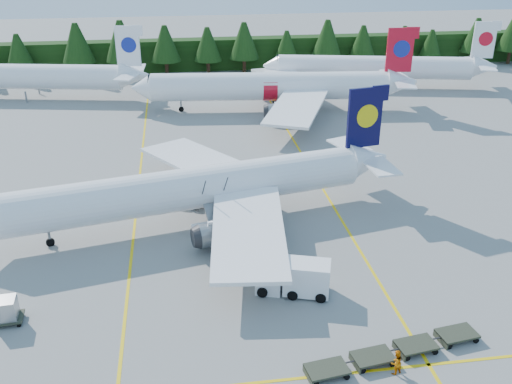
{
  "coord_description": "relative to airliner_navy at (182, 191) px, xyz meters",
  "views": [
    {
      "loc": [
        -9.33,
        -33.1,
        25.97
      ],
      "look_at": [
        -2.43,
        14.74,
        3.5
      ],
      "focal_mm": 40.0,
      "sensor_mm": 36.0,
      "label": 1
    }
  ],
  "objects": [
    {
      "name": "ground",
      "position": [
        9.31,
        -16.01,
        -3.51
      ],
      "size": [
        320.0,
        320.0,
        0.0
      ],
      "primitive_type": "plane",
      "color": "gray",
      "rests_on": "ground"
    },
    {
      "name": "taxi_stripe_a",
      "position": [
        -4.69,
        3.99,
        -3.5
      ],
      "size": [
        0.25,
        120.0,
        0.01
      ],
      "primitive_type": "cube",
      "color": "yellow",
      "rests_on": "ground"
    },
    {
      "name": "taxi_stripe_b",
      "position": [
        15.31,
        3.99,
        -3.5
      ],
      "size": [
        0.25,
        120.0,
        0.01
      ],
      "primitive_type": "cube",
      "color": "yellow",
      "rests_on": "ground"
    },
    {
      "name": "taxi_stripe_cross",
      "position": [
        9.31,
        -22.01,
        -3.5
      ],
      "size": [
        80.0,
        0.25,
        0.01
      ],
      "primitive_type": "cube",
      "color": "yellow",
      "rests_on": "ground"
    },
    {
      "name": "treeline_hedge",
      "position": [
        9.31,
        65.99,
        -0.51
      ],
      "size": [
        220.0,
        4.0,
        6.0
      ],
      "primitive_type": "cube",
      "color": "black",
      "rests_on": "ground"
    },
    {
      "name": "airliner_navy",
      "position": [
        0.0,
        0.0,
        0.0
      ],
      "size": [
        39.66,
        32.31,
        11.66
      ],
      "rotation": [
        0.0,
        0.0,
        0.21
      ],
      "color": "white",
      "rests_on": "ground"
    },
    {
      "name": "airliner_red",
      "position": [
        13.68,
        36.01,
        0.23
      ],
      "size": [
        42.79,
        35.06,
        12.45
      ],
      "rotation": [
        0.0,
        0.0,
        -0.1
      ],
      "color": "white",
      "rests_on": "ground"
    },
    {
      "name": "airliner_far_left",
      "position": [
        -26.81,
        49.03,
        0.23
      ],
      "size": [
        40.67,
        11.01,
        11.93
      ],
      "rotation": [
        0.0,
        0.0,
        -0.19
      ],
      "color": "white",
      "rests_on": "ground"
    },
    {
      "name": "airliner_far_right",
      "position": [
        33.87,
        47.69,
        0.12
      ],
      "size": [
        39.33,
        11.4,
        11.57
      ],
      "rotation": [
        0.0,
        0.0,
        -0.21
      ],
      "color": "white",
      "rests_on": "ground"
    },
    {
      "name": "airstairs",
      "position": [
        3.2,
        -2.91,
        -2.56
      ],
      "size": [
        5.25,
        7.13,
        4.33
      ],
      "rotation": [
        0.0,
        0.0,
        0.22
      ],
      "color": "white",
      "rests_on": "ground"
    },
    {
      "name": "service_truck",
      "position": [
        8.17,
        -12.67,
        -2.15
      ],
      "size": [
        6.03,
        3.66,
        2.74
      ],
      "rotation": [
        0.0,
        0.0,
        -0.3
      ],
      "color": "white",
      "rests_on": "ground"
    },
    {
      "name": "dolly_train",
      "position": [
        13.36,
        -20.9,
        -3.01
      ],
      "size": [
        12.69,
        4.15,
        0.16
      ],
      "rotation": [
        0.0,
        0.0,
        0.15
      ],
      "color": "#323728",
      "rests_on": "ground"
    },
    {
      "name": "crew_b",
      "position": [
        12.84,
        -22.4,
        -2.63
      ],
      "size": [
        1.03,
        0.93,
        1.75
      ],
      "primitive_type": "imported",
      "rotation": [
        0.0,
        0.0,
        3.52
      ],
      "color": "orange",
      "rests_on": "ground"
    },
    {
      "name": "crew_c",
      "position": [
        5.59,
        -10.08,
        -2.64
      ],
      "size": [
        0.64,
        0.81,
        1.73
      ],
      "primitive_type": "imported",
      "rotation": [
        0.0,
        0.0,
        1.32
      ],
      "color": "orange",
      "rests_on": "ground"
    }
  ]
}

